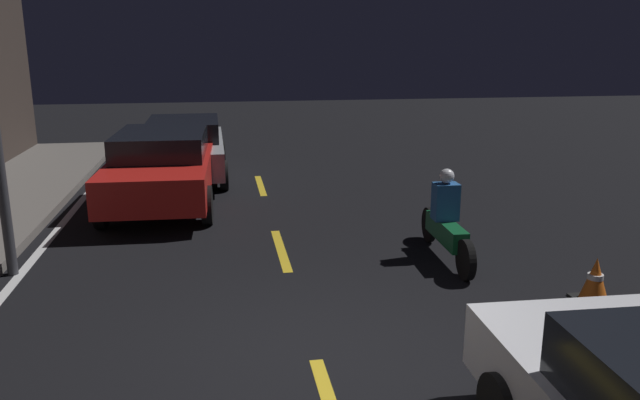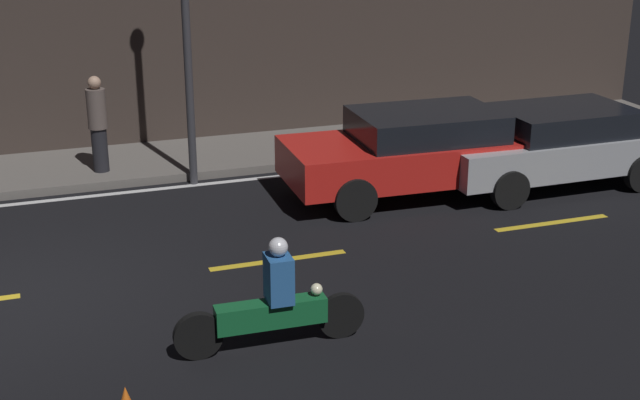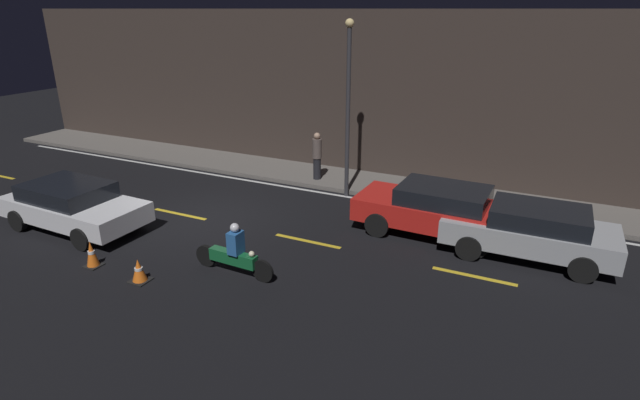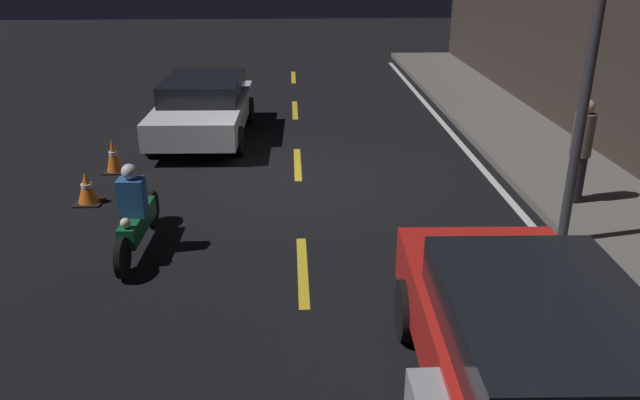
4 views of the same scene
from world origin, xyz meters
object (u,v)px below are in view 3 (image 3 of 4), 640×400
at_px(hatchback_silver, 531,230).
at_px(street_lamp, 348,102).
at_px(sedan_white, 73,204).
at_px(traffic_cone_mid, 139,271).
at_px(traffic_cone_near, 92,254).
at_px(pedestrian, 317,156).
at_px(taxi_red, 437,208).
at_px(motorcycle, 233,254).

relative_size(hatchback_silver, street_lamp, 0.74).
xyz_separation_m(sedan_white, traffic_cone_mid, (3.96, -1.54, -0.45)).
bearing_deg(sedan_white, traffic_cone_near, -30.44).
bearing_deg(pedestrian, sedan_white, -124.45).
relative_size(taxi_red, traffic_cone_near, 6.52).
distance_m(taxi_red, traffic_cone_near, 9.17).
relative_size(sedan_white, motorcycle, 1.95).
xyz_separation_m(pedestrian, street_lamp, (1.51, -0.81, 2.20)).
height_order(pedestrian, street_lamp, street_lamp).
bearing_deg(taxi_red, motorcycle, 50.62).
height_order(sedan_white, street_lamp, street_lamp).
distance_m(motorcycle, traffic_cone_mid, 2.23).
bearing_deg(traffic_cone_mid, traffic_cone_near, 178.19).
distance_m(traffic_cone_near, pedestrian, 8.54).
xyz_separation_m(hatchback_silver, traffic_cone_mid, (-8.15, -5.34, -0.47)).
xyz_separation_m(sedan_white, motorcycle, (5.78, -0.27, -0.19)).
xyz_separation_m(taxi_red, traffic_cone_near, (-7.25, -5.60, -0.46)).
relative_size(traffic_cone_near, street_lamp, 0.12).
xyz_separation_m(sedan_white, traffic_cone_near, (2.37, -1.49, -0.40)).
xyz_separation_m(traffic_cone_near, traffic_cone_mid, (1.60, -0.05, -0.05)).
distance_m(pedestrian, street_lamp, 2.79).
distance_m(traffic_cone_mid, pedestrian, 8.32).
bearing_deg(taxi_red, sedan_white, 25.01).
relative_size(motorcycle, traffic_cone_mid, 3.92).
bearing_deg(pedestrian, traffic_cone_mid, -94.47).
bearing_deg(motorcycle, sedan_white, 179.26).
bearing_deg(motorcycle, taxi_red, 50.65).
height_order(hatchback_silver, street_lamp, street_lamp).
relative_size(hatchback_silver, pedestrian, 2.44).
bearing_deg(sedan_white, street_lamp, 45.64).
distance_m(taxi_red, motorcycle, 5.83).
bearing_deg(traffic_cone_mid, street_lamp, 73.83).
xyz_separation_m(taxi_red, street_lamp, (-3.49, 1.80, 2.44)).
bearing_deg(traffic_cone_near, sedan_white, 147.89).
distance_m(hatchback_silver, motorcycle, 7.54).
xyz_separation_m(hatchback_silver, pedestrian, (-7.50, 2.91, 0.29)).
distance_m(taxi_red, hatchback_silver, 2.52).
distance_m(hatchback_silver, street_lamp, 6.82).
relative_size(taxi_red, motorcycle, 1.98).
height_order(hatchback_silver, pedestrian, pedestrian).
distance_m(hatchback_silver, pedestrian, 8.05).
bearing_deg(taxi_red, pedestrian, -25.67).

